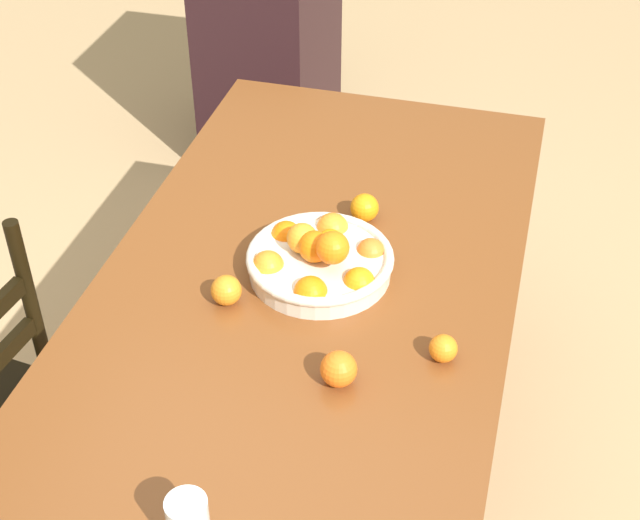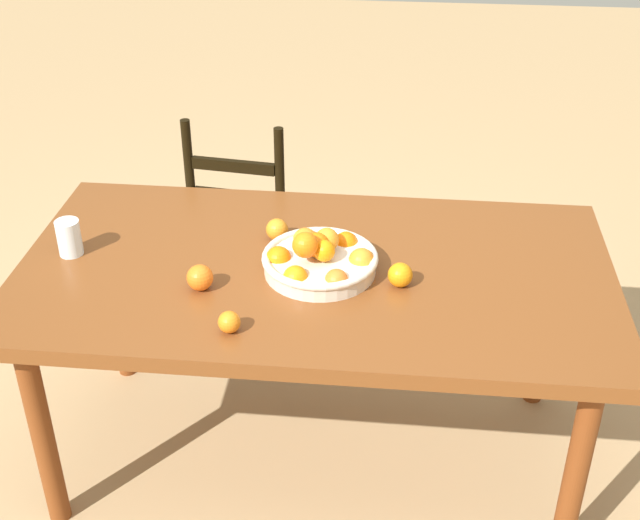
{
  "view_description": "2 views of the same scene",
  "coord_description": "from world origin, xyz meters",
  "px_view_note": "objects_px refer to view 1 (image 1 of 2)",
  "views": [
    {
      "loc": [
        -1.63,
        -0.47,
        2.15
      ],
      "look_at": [
        0.02,
        -0.02,
        0.8
      ],
      "focal_mm": 52.2,
      "sensor_mm": 36.0,
      "label": 1
    },
    {
      "loc": [
        0.24,
        -2.17,
        2.13
      ],
      "look_at": [
        0.02,
        -0.02,
        0.8
      ],
      "focal_mm": 47.77,
      "sensor_mm": 36.0,
      "label": 2
    }
  ],
  "objects_px": {
    "orange_loose_0": "(339,369)",
    "orange_loose_1": "(364,208)",
    "cabinet": "(270,26)",
    "fruit_bowl": "(320,259)",
    "dining_table": "(308,300)",
    "orange_loose_2": "(443,348)",
    "orange_loose_3": "(226,290)"
  },
  "relations": [
    {
      "from": "orange_loose_0",
      "to": "cabinet",
      "type": "bearing_deg",
      "value": 21.22
    },
    {
      "from": "dining_table",
      "to": "orange_loose_1",
      "type": "distance_m",
      "value": 0.29
    },
    {
      "from": "orange_loose_0",
      "to": "orange_loose_1",
      "type": "relative_size",
      "value": 1.06
    },
    {
      "from": "fruit_bowl",
      "to": "orange_loose_1",
      "type": "distance_m",
      "value": 0.25
    },
    {
      "from": "dining_table",
      "to": "cabinet",
      "type": "relative_size",
      "value": 1.65
    },
    {
      "from": "fruit_bowl",
      "to": "orange_loose_2",
      "type": "relative_size",
      "value": 5.7
    },
    {
      "from": "orange_loose_0",
      "to": "orange_loose_1",
      "type": "height_order",
      "value": "orange_loose_0"
    },
    {
      "from": "orange_loose_2",
      "to": "cabinet",
      "type": "bearing_deg",
      "value": 27.15
    },
    {
      "from": "orange_loose_1",
      "to": "orange_loose_2",
      "type": "xyz_separation_m",
      "value": [
        -0.45,
        -0.27,
        -0.01
      ]
    },
    {
      "from": "dining_table",
      "to": "orange_loose_2",
      "type": "xyz_separation_m",
      "value": [
        -0.19,
        -0.35,
        0.11
      ]
    },
    {
      "from": "cabinet",
      "to": "orange_loose_2",
      "type": "xyz_separation_m",
      "value": [
        -1.96,
        -1.01,
        0.25
      ]
    },
    {
      "from": "orange_loose_2",
      "to": "orange_loose_1",
      "type": "bearing_deg",
      "value": 31.21
    },
    {
      "from": "cabinet",
      "to": "orange_loose_3",
      "type": "relative_size",
      "value": 15.48
    },
    {
      "from": "orange_loose_0",
      "to": "orange_loose_2",
      "type": "distance_m",
      "value": 0.23
    },
    {
      "from": "cabinet",
      "to": "orange_loose_3",
      "type": "xyz_separation_m",
      "value": [
        -1.91,
        -0.5,
        0.25
      ]
    },
    {
      "from": "cabinet",
      "to": "orange_loose_0",
      "type": "xyz_separation_m",
      "value": [
        -2.09,
        -0.81,
        0.26
      ]
    },
    {
      "from": "fruit_bowl",
      "to": "orange_loose_0",
      "type": "bearing_deg",
      "value": -158.78
    },
    {
      "from": "dining_table",
      "to": "fruit_bowl",
      "type": "height_order",
      "value": "fruit_bowl"
    },
    {
      "from": "dining_table",
      "to": "orange_loose_3",
      "type": "relative_size",
      "value": 25.57
    },
    {
      "from": "orange_loose_0",
      "to": "orange_loose_2",
      "type": "relative_size",
      "value": 1.26
    },
    {
      "from": "cabinet",
      "to": "fruit_bowl",
      "type": "bearing_deg",
      "value": -159.08
    },
    {
      "from": "fruit_bowl",
      "to": "orange_loose_0",
      "type": "relative_size",
      "value": 4.52
    },
    {
      "from": "fruit_bowl",
      "to": "orange_loose_1",
      "type": "relative_size",
      "value": 4.79
    },
    {
      "from": "orange_loose_2",
      "to": "dining_table",
      "type": "bearing_deg",
      "value": 61.08
    },
    {
      "from": "cabinet",
      "to": "orange_loose_1",
      "type": "distance_m",
      "value": 1.7
    },
    {
      "from": "orange_loose_3",
      "to": "fruit_bowl",
      "type": "bearing_deg",
      "value": -48.97
    },
    {
      "from": "orange_loose_2",
      "to": "orange_loose_0",
      "type": "bearing_deg",
      "value": 122.21
    },
    {
      "from": "cabinet",
      "to": "orange_loose_0",
      "type": "relative_size",
      "value": 14.17
    },
    {
      "from": "cabinet",
      "to": "orange_loose_0",
      "type": "height_order",
      "value": "cabinet"
    },
    {
      "from": "cabinet",
      "to": "orange_loose_2",
      "type": "bearing_deg",
      "value": -153.15
    },
    {
      "from": "dining_table",
      "to": "orange_loose_3",
      "type": "distance_m",
      "value": 0.23
    },
    {
      "from": "dining_table",
      "to": "cabinet",
      "type": "height_order",
      "value": "cabinet"
    }
  ]
}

